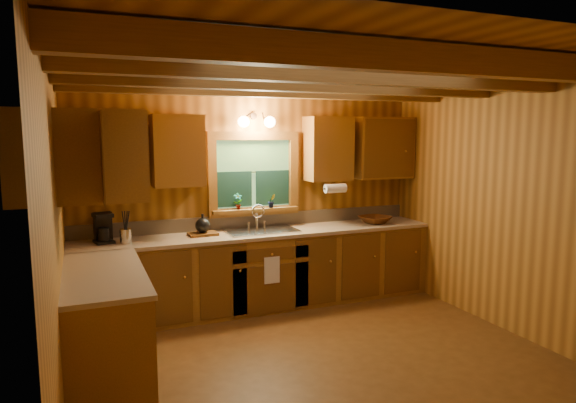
{
  "coord_description": "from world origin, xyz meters",
  "views": [
    {
      "loc": [
        -1.93,
        -3.85,
        2.04
      ],
      "look_at": [
        0.0,
        0.8,
        1.35
      ],
      "focal_mm": 31.57,
      "sensor_mm": 36.0,
      "label": 1
    }
  ],
  "objects_px": {
    "wicker_basket": "(375,220)",
    "coffee_maker": "(103,228)",
    "sink": "(262,235)",
    "cutting_board": "(203,234)"
  },
  "relations": [
    {
      "from": "wicker_basket",
      "to": "coffee_maker",
      "type": "bearing_deg",
      "value": 177.78
    },
    {
      "from": "coffee_maker",
      "to": "cutting_board",
      "type": "bearing_deg",
      "value": -14.1
    },
    {
      "from": "cutting_board",
      "to": "wicker_basket",
      "type": "xyz_separation_m",
      "value": [
        2.18,
        -0.1,
        0.03
      ]
    },
    {
      "from": "cutting_board",
      "to": "coffee_maker",
      "type": "bearing_deg",
      "value": 176.74
    },
    {
      "from": "sink",
      "to": "coffee_maker",
      "type": "relative_size",
      "value": 2.61
    },
    {
      "from": "cutting_board",
      "to": "wicker_basket",
      "type": "relative_size",
      "value": 0.83
    },
    {
      "from": "sink",
      "to": "cutting_board",
      "type": "height_order",
      "value": "sink"
    },
    {
      "from": "sink",
      "to": "wicker_basket",
      "type": "height_order",
      "value": "sink"
    },
    {
      "from": "sink",
      "to": "coffee_maker",
      "type": "distance_m",
      "value": 1.74
    },
    {
      "from": "sink",
      "to": "cutting_board",
      "type": "relative_size",
      "value": 2.63
    }
  ]
}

